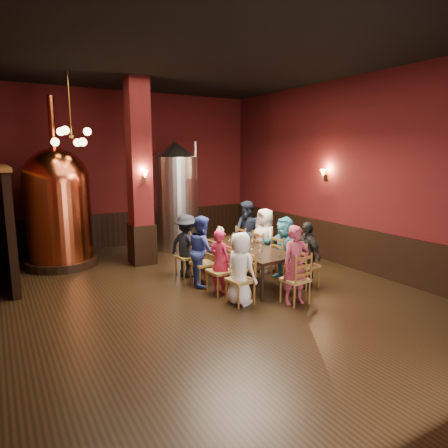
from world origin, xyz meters
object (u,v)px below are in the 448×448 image
rose_vase (221,231)px  person_2 (202,251)px  person_1 (220,262)px  steel_vessel (176,196)px  person_0 (240,268)px  copper_kettle (58,206)px  dining_table (244,250)px

rose_vase → person_2: bearing=-139.5°
rose_vase → person_1: bearing=-120.2°
steel_vessel → person_0: bearing=-99.1°
person_2 → copper_kettle: bearing=54.7°
rose_vase → copper_kettle: bearing=144.2°
person_2 → steel_vessel: bearing=2.7°
person_2 → rose_vase: 1.15m
rose_vase → person_0: bearing=-110.3°
dining_table → person_1: person_1 is taller
person_1 → steel_vessel: 4.08m
dining_table → person_0: bearing=-130.4°
dining_table → rose_vase: bearing=86.4°
person_1 → person_2: person_2 is taller
person_1 → copper_kettle: copper_kettle is taller
dining_table → person_1: (-0.82, -0.39, -0.04)m
person_2 → rose_vase: person_2 is taller
dining_table → person_2: bearing=158.8°
person_2 → rose_vase: bearing=-32.4°
dining_table → person_1: 0.91m
copper_kettle → rose_vase: (3.21, -2.31, -0.53)m
person_0 → dining_table: bearing=-52.2°
person_1 → steel_vessel: (0.78, 3.90, 0.88)m
person_2 → steel_vessel: size_ratio=0.48×
dining_table → copper_kettle: size_ratio=0.61×
steel_vessel → copper_kettle: bearing=-176.4°
person_0 → steel_vessel: bearing=-25.2°
dining_table → copper_kettle: copper_kettle is taller
copper_kettle → dining_table: bearing=-45.8°
person_1 → steel_vessel: size_ratio=0.42×
dining_table → steel_vessel: bearing=86.4°
dining_table → person_0: 1.31m
dining_table → steel_vessel: 3.61m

